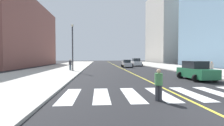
{
  "coord_description": "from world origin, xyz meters",
  "views": [
    {
      "loc": [
        -4.65,
        -5.48,
        2.21
      ],
      "look_at": [
        -1.44,
        33.58,
        0.87
      ],
      "focal_mm": 26.21,
      "sensor_mm": 36.0,
      "label": 1
    }
  ],
  "objects_px": {
    "pedestrian_crossing": "(159,83)",
    "car_green_third": "(196,71)",
    "park_bench": "(195,68)",
    "pedestrian_walking_west": "(70,64)",
    "car_white_nearest": "(136,62)",
    "car_silver_second": "(127,64)",
    "street_lamp": "(73,43)",
    "pedestrian_waiting_east": "(212,68)"
  },
  "relations": [
    {
      "from": "pedestrian_crossing",
      "to": "car_green_third",
      "type": "bearing_deg",
      "value": 58.42
    },
    {
      "from": "park_bench",
      "to": "pedestrian_walking_west",
      "type": "bearing_deg",
      "value": 72.49
    },
    {
      "from": "car_white_nearest",
      "to": "pedestrian_crossing",
      "type": "xyz_separation_m",
      "value": [
        -6.53,
        -32.87,
        -0.03
      ]
    },
    {
      "from": "car_silver_second",
      "to": "street_lamp",
      "type": "xyz_separation_m",
      "value": [
        -10.2,
        -10.2,
        3.6
      ]
    },
    {
      "from": "car_white_nearest",
      "to": "pedestrian_crossing",
      "type": "relative_size",
      "value": 2.79
    },
    {
      "from": "car_silver_second",
      "to": "park_bench",
      "type": "bearing_deg",
      "value": 118.02
    },
    {
      "from": "car_silver_second",
      "to": "pedestrian_waiting_east",
      "type": "height_order",
      "value": "pedestrian_waiting_east"
    },
    {
      "from": "pedestrian_waiting_east",
      "to": "pedestrian_crossing",
      "type": "bearing_deg",
      "value": 99.9
    },
    {
      "from": "street_lamp",
      "to": "park_bench",
      "type": "bearing_deg",
      "value": -12.7
    },
    {
      "from": "park_bench",
      "to": "pedestrian_walking_west",
      "type": "xyz_separation_m",
      "value": [
        -17.96,
        5.35,
        0.45
      ]
    },
    {
      "from": "pedestrian_crossing",
      "to": "pedestrian_waiting_east",
      "type": "xyz_separation_m",
      "value": [
        9.71,
        9.44,
        0.14
      ]
    },
    {
      "from": "car_white_nearest",
      "to": "pedestrian_walking_west",
      "type": "distance_m",
      "value": 19.9
    },
    {
      "from": "car_white_nearest",
      "to": "pedestrian_crossing",
      "type": "bearing_deg",
      "value": 81.44
    },
    {
      "from": "pedestrian_crossing",
      "to": "car_white_nearest",
      "type": "bearing_deg",
      "value": 89.06
    },
    {
      "from": "pedestrian_waiting_east",
      "to": "street_lamp",
      "type": "bearing_deg",
      "value": 30.19
    },
    {
      "from": "street_lamp",
      "to": "car_green_third",
      "type": "bearing_deg",
      "value": -36.69
    },
    {
      "from": "car_silver_second",
      "to": "pedestrian_walking_west",
      "type": "bearing_deg",
      "value": 40.19
    },
    {
      "from": "car_silver_second",
      "to": "pedestrian_waiting_east",
      "type": "xyz_separation_m",
      "value": [
        6.52,
        -18.19,
        0.24
      ]
    },
    {
      "from": "car_green_third",
      "to": "street_lamp",
      "type": "xyz_separation_m",
      "value": [
        -13.57,
        10.11,
        3.53
      ]
    },
    {
      "from": "pedestrian_crossing",
      "to": "pedestrian_waiting_east",
      "type": "height_order",
      "value": "pedestrian_waiting_east"
    },
    {
      "from": "car_silver_second",
      "to": "park_bench",
      "type": "distance_m",
      "value": 15.82
    },
    {
      "from": "car_silver_second",
      "to": "street_lamp",
      "type": "distance_m",
      "value": 14.87
    },
    {
      "from": "park_bench",
      "to": "pedestrian_waiting_east",
      "type": "height_order",
      "value": "pedestrian_waiting_east"
    },
    {
      "from": "car_green_third",
      "to": "car_white_nearest",
      "type": "bearing_deg",
      "value": -92.5
    },
    {
      "from": "car_white_nearest",
      "to": "pedestrian_waiting_east",
      "type": "xyz_separation_m",
      "value": [
        3.19,
        -23.43,
        0.11
      ]
    },
    {
      "from": "car_green_third",
      "to": "pedestrian_waiting_east",
      "type": "xyz_separation_m",
      "value": [
        3.16,
        2.12,
        0.17
      ]
    },
    {
      "from": "car_white_nearest",
      "to": "pedestrian_walking_west",
      "type": "height_order",
      "value": "car_white_nearest"
    },
    {
      "from": "car_white_nearest",
      "to": "pedestrian_waiting_east",
      "type": "bearing_deg",
      "value": 100.41
    },
    {
      "from": "pedestrian_waiting_east",
      "to": "pedestrian_walking_west",
      "type": "height_order",
      "value": "pedestrian_walking_west"
    },
    {
      "from": "car_green_third",
      "to": "pedestrian_waiting_east",
      "type": "distance_m",
      "value": 3.81
    },
    {
      "from": "car_green_third",
      "to": "pedestrian_crossing",
      "type": "xyz_separation_m",
      "value": [
        -6.56,
        -7.32,
        0.03
      ]
    },
    {
      "from": "car_silver_second",
      "to": "park_bench",
      "type": "relative_size",
      "value": 2.12
    },
    {
      "from": "park_bench",
      "to": "pedestrian_crossing",
      "type": "height_order",
      "value": "pedestrian_crossing"
    },
    {
      "from": "park_bench",
      "to": "pedestrian_crossing",
      "type": "relative_size",
      "value": 1.11
    },
    {
      "from": "pedestrian_walking_west",
      "to": "street_lamp",
      "type": "distance_m",
      "value": 3.61
    },
    {
      "from": "car_white_nearest",
      "to": "car_green_third",
      "type": "distance_m",
      "value": 25.55
    },
    {
      "from": "car_green_third",
      "to": "street_lamp",
      "type": "relative_size",
      "value": 0.59
    },
    {
      "from": "park_bench",
      "to": "pedestrian_crossing",
      "type": "distance_m",
      "value": 17.02
    },
    {
      "from": "park_bench",
      "to": "car_green_third",
      "type": "bearing_deg",
      "value": 147.64
    },
    {
      "from": "car_green_third",
      "to": "street_lamp",
      "type": "bearing_deg",
      "value": -39.26
    },
    {
      "from": "pedestrian_crossing",
      "to": "street_lamp",
      "type": "height_order",
      "value": "street_lamp"
    },
    {
      "from": "car_green_third",
      "to": "pedestrian_walking_west",
      "type": "relative_size",
      "value": 2.36
    }
  ]
}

